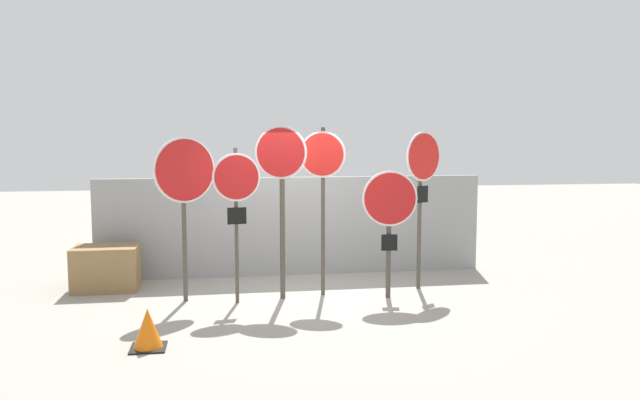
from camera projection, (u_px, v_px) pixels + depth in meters
The scene contains 10 objects.
ground_plane at pixel (305, 296), 9.56m from camera, with size 40.00×40.00×0.00m, color gray.
fence_back at pixel (293, 226), 10.98m from camera, with size 6.78×0.12×1.73m.
stop_sign_0 at pixel (185, 181), 9.05m from camera, with size 0.86×0.47×2.43m.
stop_sign_1 at pixel (236, 190), 8.97m from camera, with size 0.69×0.16×2.28m.
stop_sign_2 at pixel (281, 176), 9.20m from camera, with size 0.74×0.29×2.60m.
stop_sign_3 at pixel (323, 172), 9.41m from camera, with size 0.67×0.25×2.58m.
stop_sign_4 at pixel (390, 209), 9.30m from camera, with size 0.83×0.16×1.94m.
stop_sign_5 at pixel (422, 174), 9.84m from camera, with size 0.67×0.44×2.52m.
traffic_cone_0 at pixel (148, 329), 7.18m from camera, with size 0.40×0.40×0.47m.
storage_crate at pixel (106, 268), 9.93m from camera, with size 1.00×0.71×0.70m.
Camera 1 is at (-1.23, -9.29, 2.44)m, focal length 35.00 mm.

